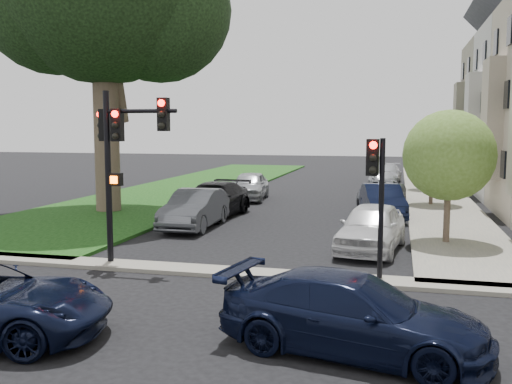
% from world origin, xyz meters
% --- Properties ---
extents(ground, '(140.00, 140.00, 0.00)m').
position_xyz_m(ground, '(0.00, 0.00, 0.00)').
color(ground, black).
rests_on(ground, ground).
extents(grass_strip, '(8.00, 44.00, 0.12)m').
position_xyz_m(grass_strip, '(-9.00, 24.00, 0.06)').
color(grass_strip, black).
rests_on(grass_strip, ground).
extents(sidewalk_right, '(3.50, 44.00, 0.12)m').
position_xyz_m(sidewalk_right, '(6.75, 24.00, 0.06)').
color(sidewalk_right, slate).
rests_on(sidewalk_right, ground).
extents(sidewalk_cross, '(60.00, 1.00, 0.12)m').
position_xyz_m(sidewalk_cross, '(0.00, 2.00, 0.06)').
color(sidewalk_cross, slate).
rests_on(sidewalk_cross, ground).
extents(small_tree_a, '(3.15, 3.15, 4.72)m').
position_xyz_m(small_tree_a, '(6.20, 7.71, 3.14)').
color(small_tree_a, brown).
rests_on(small_tree_a, ground).
extents(small_tree_b, '(2.79, 2.79, 4.18)m').
position_xyz_m(small_tree_b, '(6.20, 17.83, 2.78)').
color(small_tree_b, brown).
rests_on(small_tree_b, ground).
extents(small_tree_c, '(2.49, 2.49, 3.73)m').
position_xyz_m(small_tree_c, '(6.20, 25.18, 2.48)').
color(small_tree_c, brown).
rests_on(small_tree_c, ground).
extents(traffic_signal_main, '(2.52, 0.65, 5.17)m').
position_xyz_m(traffic_signal_main, '(-3.39, 2.23, 3.56)').
color(traffic_signal_main, black).
rests_on(traffic_signal_main, ground).
extents(traffic_signal_secondary, '(0.50, 0.40, 3.83)m').
position_xyz_m(traffic_signal_secondary, '(3.97, 2.19, 2.67)').
color(traffic_signal_secondary, black).
rests_on(traffic_signal_secondary, ground).
extents(car_cross_far, '(5.26, 2.94, 1.44)m').
position_xyz_m(car_cross_far, '(3.78, -2.80, 0.72)').
color(car_cross_far, black).
rests_on(car_cross_far, ground).
extents(car_parked_0, '(2.45, 4.85, 1.59)m').
position_xyz_m(car_parked_0, '(3.69, 6.16, 0.79)').
color(car_parked_0, silver).
rests_on(car_parked_0, ground).
extents(car_parked_1, '(2.39, 4.81, 1.51)m').
position_xyz_m(car_parked_1, '(3.84, 13.43, 0.76)').
color(car_parked_1, black).
rests_on(car_parked_1, ground).
extents(car_parked_2, '(2.64, 4.83, 1.28)m').
position_xyz_m(car_parked_2, '(3.70, 18.02, 0.64)').
color(car_parked_2, '#3F4247').
rests_on(car_parked_2, ground).
extents(car_parked_3, '(2.28, 4.22, 1.36)m').
position_xyz_m(car_parked_3, '(3.58, 24.55, 0.68)').
color(car_parked_3, '#999BA0').
rests_on(car_parked_3, ground).
extents(car_parked_4, '(2.36, 5.05, 1.42)m').
position_xyz_m(car_parked_4, '(3.66, 30.00, 0.71)').
color(car_parked_4, '#999BA0').
rests_on(car_parked_4, ground).
extents(car_parked_5, '(1.75, 4.81, 1.57)m').
position_xyz_m(car_parked_5, '(-3.52, 8.82, 0.79)').
color(car_parked_5, '#3F4247').
rests_on(car_parked_5, ground).
extents(car_parked_6, '(2.64, 5.61, 1.58)m').
position_xyz_m(car_parked_6, '(-3.69, 11.61, 0.79)').
color(car_parked_6, black).
rests_on(car_parked_6, ground).
extents(car_parked_7, '(2.36, 4.85, 1.59)m').
position_xyz_m(car_parked_7, '(-3.71, 18.30, 0.80)').
color(car_parked_7, '#999BA0').
rests_on(car_parked_7, ground).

